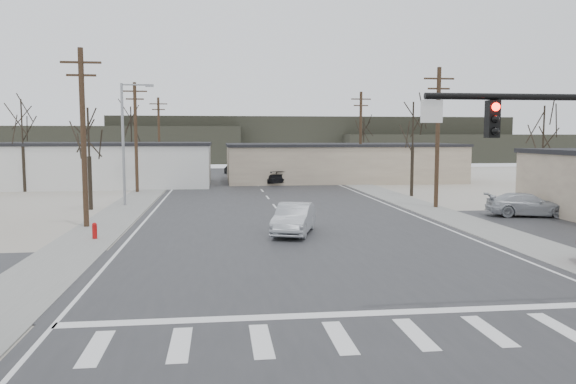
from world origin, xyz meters
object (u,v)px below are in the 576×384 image
Objects in this scene: car_far_a at (267,177)px; car_far_b at (231,169)px; fire_hydrant at (95,231)px; sedan_crossing at (294,219)px; car_parked_silver at (527,205)px.

car_far_b is (-3.52, 16.95, -0.19)m from car_far_a.
car_far_b is (7.76, 48.15, 0.20)m from fire_hydrant.
car_far_b reaches higher than fire_hydrant.
fire_hydrant is at bearing -109.13° from car_far_b.
sedan_crossing is at bearing -97.21° from car_far_b.
fire_hydrant is 33.18m from car_far_a.
car_far_a is (11.29, 31.20, 0.38)m from fire_hydrant.
sedan_crossing is 47.92m from car_far_b.
fire_hydrant is 0.16× the size of car_far_a.
sedan_crossing reaches higher than fire_hydrant.
car_far_a is 1.07× the size of car_parked_silver.
car_far_a is at bearing -88.23° from car_far_b.
car_far_a reaches higher than fire_hydrant.
car_far_b is at bearing 109.57° from sedan_crossing.
car_parked_silver is at bearing 33.49° from sedan_crossing.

